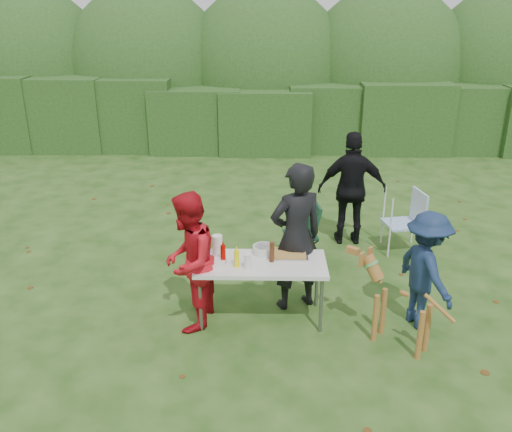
{
  "coord_description": "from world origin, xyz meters",
  "views": [
    {
      "loc": [
        0.03,
        -5.45,
        3.53
      ],
      "look_at": [
        -0.09,
        0.9,
        1.0
      ],
      "focal_mm": 38.0,
      "sensor_mm": 36.0,
      "label": 1
    }
  ],
  "objects_px": {
    "person_red_jacket": "(189,262)",
    "mustard_bottle": "(237,259)",
    "child": "(426,270)",
    "folding_table": "(261,266)",
    "camping_chair": "(300,231)",
    "paper_towel_roll": "(217,246)",
    "person_black_puffy": "(352,189)",
    "ketchup_bottle": "(223,254)",
    "dog": "(403,306)",
    "beer_bottle": "(272,252)",
    "person_cook": "(296,237)",
    "lawn_chair": "(403,221)"
  },
  "relations": [
    {
      "from": "folding_table",
      "to": "person_red_jacket",
      "type": "height_order",
      "value": "person_red_jacket"
    },
    {
      "from": "folding_table",
      "to": "mustard_bottle",
      "type": "bearing_deg",
      "value": -155.67
    },
    {
      "from": "beer_bottle",
      "to": "paper_towel_roll",
      "type": "distance_m",
      "value": 0.65
    },
    {
      "from": "person_black_puffy",
      "to": "paper_towel_roll",
      "type": "xyz_separation_m",
      "value": [
        -1.87,
        -2.06,
        -0.01
      ]
    },
    {
      "from": "person_cook",
      "to": "person_black_puffy",
      "type": "bearing_deg",
      "value": -139.45
    },
    {
      "from": "person_black_puffy",
      "to": "dog",
      "type": "bearing_deg",
      "value": 94.72
    },
    {
      "from": "person_red_jacket",
      "to": "beer_bottle",
      "type": "height_order",
      "value": "person_red_jacket"
    },
    {
      "from": "person_black_puffy",
      "to": "camping_chair",
      "type": "relative_size",
      "value": 2.1
    },
    {
      "from": "camping_chair",
      "to": "mustard_bottle",
      "type": "bearing_deg",
      "value": 56.28
    },
    {
      "from": "mustard_bottle",
      "to": "paper_towel_roll",
      "type": "relative_size",
      "value": 0.77
    },
    {
      "from": "child",
      "to": "dog",
      "type": "distance_m",
      "value": 0.59
    },
    {
      "from": "person_cook",
      "to": "beer_bottle",
      "type": "distance_m",
      "value": 0.41
    },
    {
      "from": "mustard_bottle",
      "to": "beer_bottle",
      "type": "bearing_deg",
      "value": 19.45
    },
    {
      "from": "child",
      "to": "paper_towel_roll",
      "type": "xyz_separation_m",
      "value": [
        -2.37,
        0.24,
        0.17
      ]
    },
    {
      "from": "person_cook",
      "to": "dog",
      "type": "distance_m",
      "value": 1.45
    },
    {
      "from": "person_black_puffy",
      "to": "ketchup_bottle",
      "type": "xyz_separation_m",
      "value": [
        -1.79,
        -2.25,
        -0.03
      ]
    },
    {
      "from": "camping_chair",
      "to": "paper_towel_roll",
      "type": "bearing_deg",
      "value": 45.84
    },
    {
      "from": "folding_table",
      "to": "child",
      "type": "xyz_separation_m",
      "value": [
        1.86,
        -0.09,
        0.01
      ]
    },
    {
      "from": "person_red_jacket",
      "to": "beer_bottle",
      "type": "xyz_separation_m",
      "value": [
        0.93,
        0.17,
        0.05
      ]
    },
    {
      "from": "ketchup_bottle",
      "to": "beer_bottle",
      "type": "distance_m",
      "value": 0.56
    },
    {
      "from": "camping_chair",
      "to": "child",
      "type": "bearing_deg",
      "value": 118.23
    },
    {
      "from": "person_cook",
      "to": "ketchup_bottle",
      "type": "distance_m",
      "value": 0.91
    },
    {
      "from": "child",
      "to": "person_black_puffy",
      "type": "bearing_deg",
      "value": -7.13
    },
    {
      "from": "folding_table",
      "to": "child",
      "type": "distance_m",
      "value": 1.86
    },
    {
      "from": "camping_chair",
      "to": "paper_towel_roll",
      "type": "xyz_separation_m",
      "value": [
        -1.07,
        -1.49,
        0.45
      ]
    },
    {
      "from": "mustard_bottle",
      "to": "ketchup_bottle",
      "type": "relative_size",
      "value": 0.91
    },
    {
      "from": "person_red_jacket",
      "to": "mustard_bottle",
      "type": "xyz_separation_m",
      "value": [
        0.54,
        0.03,
        0.03
      ]
    },
    {
      "from": "folding_table",
      "to": "beer_bottle",
      "type": "bearing_deg",
      "value": 7.7
    },
    {
      "from": "folding_table",
      "to": "lawn_chair",
      "type": "height_order",
      "value": "lawn_chair"
    },
    {
      "from": "dog",
      "to": "lawn_chair",
      "type": "xyz_separation_m",
      "value": [
        0.57,
        2.47,
        -0.02
      ]
    },
    {
      "from": "child",
      "to": "mustard_bottle",
      "type": "height_order",
      "value": "child"
    },
    {
      "from": "dog",
      "to": "ketchup_bottle",
      "type": "distance_m",
      "value": 2.05
    },
    {
      "from": "person_red_jacket",
      "to": "mustard_bottle",
      "type": "distance_m",
      "value": 0.54
    },
    {
      "from": "child",
      "to": "mustard_bottle",
      "type": "relative_size",
      "value": 6.99
    },
    {
      "from": "person_red_jacket",
      "to": "camping_chair",
      "type": "distance_m",
      "value": 2.29
    },
    {
      "from": "folding_table",
      "to": "beer_bottle",
      "type": "xyz_separation_m",
      "value": [
        0.12,
        0.02,
        0.17
      ]
    },
    {
      "from": "lawn_chair",
      "to": "ketchup_bottle",
      "type": "xyz_separation_m",
      "value": [
        -2.53,
        -1.97,
        0.38
      ]
    },
    {
      "from": "person_black_puffy",
      "to": "ketchup_bottle",
      "type": "bearing_deg",
      "value": 52.77
    },
    {
      "from": "person_red_jacket",
      "to": "child",
      "type": "relative_size",
      "value": 1.16
    },
    {
      "from": "person_red_jacket",
      "to": "dog",
      "type": "bearing_deg",
      "value": 88.96
    },
    {
      "from": "person_red_jacket",
      "to": "paper_towel_roll",
      "type": "bearing_deg",
      "value": 143.75
    },
    {
      "from": "ketchup_bottle",
      "to": "person_cook",
      "type": "bearing_deg",
      "value": 21.88
    },
    {
      "from": "mustard_bottle",
      "to": "person_cook",
      "type": "bearing_deg",
      "value": 32.0
    },
    {
      "from": "folding_table",
      "to": "mustard_bottle",
      "type": "distance_m",
      "value": 0.34
    },
    {
      "from": "dog",
      "to": "beer_bottle",
      "type": "xyz_separation_m",
      "value": [
        -1.4,
        0.55,
        0.37
      ]
    },
    {
      "from": "dog",
      "to": "person_cook",
      "type": "bearing_deg",
      "value": 1.61
    },
    {
      "from": "dog",
      "to": "paper_towel_roll",
      "type": "relative_size",
      "value": 3.98
    },
    {
      "from": "person_cook",
      "to": "child",
      "type": "bearing_deg",
      "value": 141.46
    },
    {
      "from": "mustard_bottle",
      "to": "ketchup_bottle",
      "type": "distance_m",
      "value": 0.18
    },
    {
      "from": "child",
      "to": "lawn_chair",
      "type": "relative_size",
      "value": 1.49
    }
  ]
}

